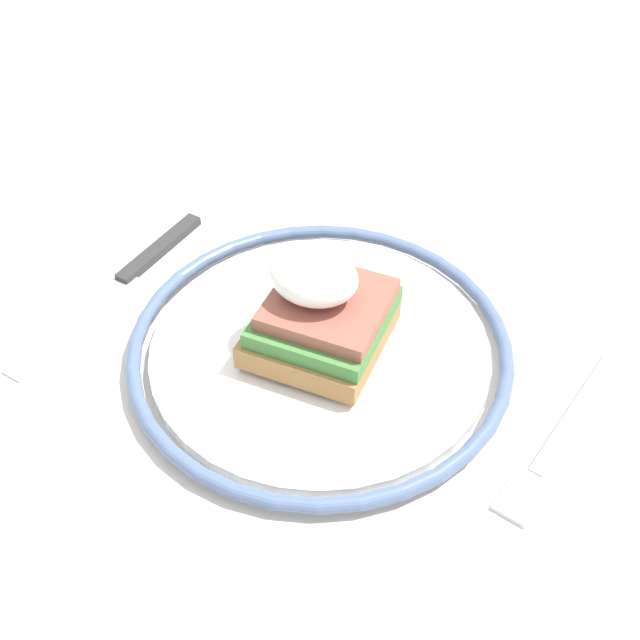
% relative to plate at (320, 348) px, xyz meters
% --- Properties ---
extents(dining_table, '(1.13, 0.76, 0.76)m').
position_rel_plate_xyz_m(dining_table, '(0.02, -0.04, -0.12)').
color(dining_table, beige).
rests_on(dining_table, ground_plane).
extents(plate, '(0.26, 0.26, 0.02)m').
position_rel_plate_xyz_m(plate, '(0.00, 0.00, 0.00)').
color(plate, white).
rests_on(plate, dining_table).
extents(sandwich, '(0.09, 0.09, 0.07)m').
position_rel_plate_xyz_m(sandwich, '(-0.00, -0.00, 0.03)').
color(sandwich, '#9E703D').
rests_on(sandwich, plate).
extents(fork, '(0.05, 0.16, 0.00)m').
position_rel_plate_xyz_m(fork, '(-0.17, 0.01, -0.01)').
color(fork, silver).
rests_on(fork, dining_table).
extents(knife, '(0.04, 0.20, 0.01)m').
position_rel_plate_xyz_m(knife, '(0.17, -0.02, -0.01)').
color(knife, '#2D2D2D').
rests_on(knife, dining_table).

